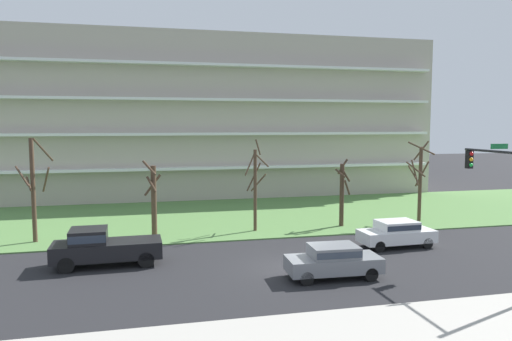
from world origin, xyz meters
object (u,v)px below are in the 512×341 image
tree_right (342,192)px  tree_left (153,198)px  tree_far_left (34,187)px  tree_far_right (420,179)px  tree_center (255,186)px  pickup_black_near_left (102,246)px  sedan_gray_center_right (333,260)px  sedan_white_center_left (397,232)px

tree_right → tree_left: bearing=179.2°
tree_far_left → tree_far_right: 26.13m
tree_far_right → tree_center: bearing=-178.1°
tree_far_left → pickup_black_near_left: 7.65m
tree_center → tree_far_right: size_ratio=1.04×
sedan_gray_center_right → tree_far_left: bearing=147.8°
tree_far_left → tree_far_right: (26.13, 0.43, -0.21)m
tree_far_left → sedan_white_center_left: (20.83, -5.82, -2.54)m
tree_far_right → pickup_black_near_left: size_ratio=1.10×
tree_center → tree_right: size_ratio=1.30×
tree_far_right → sedan_white_center_left: 8.52m
sedan_gray_center_right → tree_right: bearing=67.1°
tree_far_left → tree_center: tree_far_left is taller
tree_far_right → sedan_gray_center_right: 15.63m
tree_left → tree_center: 6.68m
tree_far_right → pickup_black_near_left: tree_far_right is taller
tree_center → sedan_white_center_left: (7.15, -5.85, -2.23)m
tree_center → pickup_black_near_left: bearing=-147.9°
tree_center → tree_far_right: bearing=1.9°
tree_far_left → tree_right: bearing=0.2°
tree_far_left → pickup_black_near_left: size_ratio=1.18×
tree_far_left → tree_right: size_ratio=1.34×
tree_far_left → pickup_black_near_left: (4.33, -5.83, -2.40)m
sedan_white_center_left → tree_right: bearing=-82.7°
tree_far_left → sedan_gray_center_right: bearing=-34.5°
tree_center → tree_far_right: 12.46m
tree_left → tree_right: tree_left is taller
tree_far_right → sedan_gray_center_right: (-11.09, -10.75, -2.33)m
tree_left → tree_center: (6.65, -0.22, 0.62)m
pickup_black_near_left → sedan_white_center_left: (16.50, 0.00, -0.14)m
tree_far_right → sedan_white_center_left: (-5.30, -6.25, -2.33)m
pickup_black_near_left → tree_far_right: bearing=-165.2°
sedan_gray_center_right → tree_far_right: bearing=46.4°
tree_center → tree_right: bearing=0.4°
sedan_white_center_left → tree_left: bearing=-25.3°
tree_left → tree_far_right: size_ratio=0.82×
tree_center → pickup_black_near_left: size_ratio=1.14×
pickup_black_near_left → tree_right: bearing=-160.4°
tree_left → tree_far_right: bearing=0.5°
tree_far_left → tree_right: 19.93m
tree_far_left → tree_left: (7.02, 0.25, -0.93)m
tree_left → pickup_black_near_left: (-2.69, -6.08, -1.47)m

